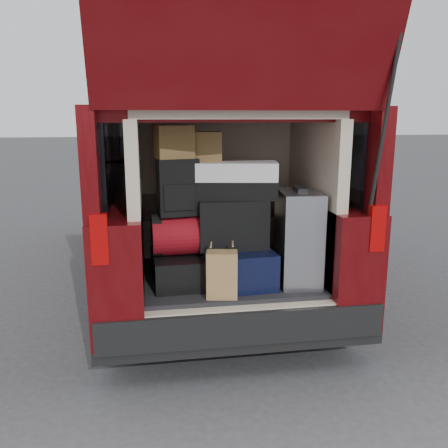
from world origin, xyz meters
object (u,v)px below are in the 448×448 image
at_px(black_hardshell, 180,268).
at_px(black_soft_case, 232,223).
at_px(twotone_duffel, 236,180).
at_px(kraft_bag, 222,275).
at_px(backpack, 178,187).
at_px(silver_roller, 298,237).
at_px(red_duffel, 184,234).
at_px(navy_hardshell, 234,264).

relative_size(black_hardshell, black_soft_case, 1.10).
relative_size(black_soft_case, twotone_duffel, 0.85).
xyz_separation_m(kraft_bag, twotone_duffel, (0.15, 0.34, 0.58)).
bearing_deg(kraft_bag, black_soft_case, 77.72).
relative_size(black_hardshell, backpack, 1.36).
distance_m(silver_roller, kraft_bag, 0.64).
xyz_separation_m(red_duffel, backpack, (-0.04, -0.02, 0.34)).
bearing_deg(kraft_bag, black_hardshell, 136.54).
bearing_deg(backpack, black_hardshell, 70.86).
distance_m(navy_hardshell, twotone_duffel, 0.61).
xyz_separation_m(kraft_bag, red_duffel, (-0.22, 0.33, 0.20)).
relative_size(kraft_bag, black_soft_case, 0.65).
xyz_separation_m(silver_roller, black_soft_case, (-0.46, 0.09, 0.10)).
relative_size(black_hardshell, kraft_bag, 1.70).
height_order(navy_hardshell, backpack, backpack).
bearing_deg(red_duffel, twotone_duffel, -0.55).
height_order(navy_hardshell, black_soft_case, black_soft_case).
distance_m(black_hardshell, red_duffel, 0.25).
relative_size(black_hardshell, red_duffel, 1.19).
xyz_separation_m(silver_roller, twotone_duffel, (-0.43, 0.12, 0.40)).
bearing_deg(silver_roller, red_duffel, 177.91).
height_order(kraft_bag, twotone_duffel, twotone_duffel).
bearing_deg(black_hardshell, twotone_duffel, -2.45).
bearing_deg(twotone_duffel, black_hardshell, -169.91).
height_order(black_hardshell, silver_roller, silver_roller).
height_order(backpack, twotone_duffel, backpack).
bearing_deg(twotone_duffel, navy_hardshell, -100.73).
height_order(silver_roller, kraft_bag, silver_roller).
bearing_deg(kraft_bag, silver_roller, 29.79).
distance_m(kraft_bag, red_duffel, 0.44).
bearing_deg(navy_hardshell, twotone_duffel, 64.68).
distance_m(navy_hardshell, backpack, 0.69).
bearing_deg(backpack, black_soft_case, -7.82).
relative_size(navy_hardshell, kraft_bag, 1.90).
distance_m(silver_roller, backpack, 0.92).
height_order(black_hardshell, kraft_bag, kraft_bag).
xyz_separation_m(silver_roller, red_duffel, (-0.80, 0.11, 0.03)).
height_order(silver_roller, red_duffel, silver_roller).
height_order(kraft_bag, red_duffel, red_duffel).
relative_size(black_hardshell, twotone_duffel, 0.93).
height_order(black_hardshell, black_soft_case, black_soft_case).
distance_m(black_hardshell, twotone_duffel, 0.74).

